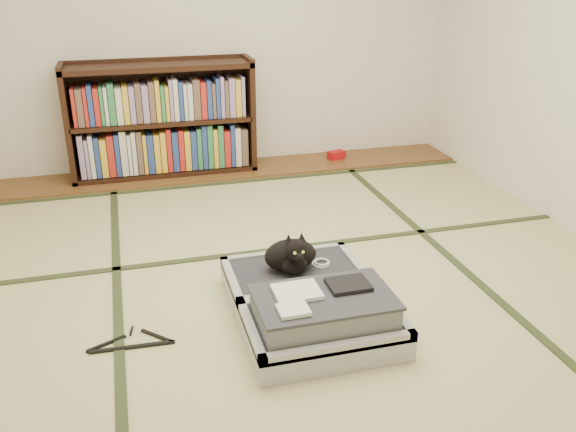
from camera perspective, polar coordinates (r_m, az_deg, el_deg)
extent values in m
plane|color=#CBC887|center=(3.55, 0.73, -5.96)|extent=(4.50, 4.50, 0.00)
cube|color=brown|center=(5.33, -5.25, 4.33)|extent=(4.00, 0.50, 0.02)
cube|color=#AD0D14|center=(5.59, 4.56, 5.72)|extent=(0.17, 0.13, 0.07)
plane|color=silver|center=(5.32, -6.26, 17.40)|extent=(4.00, 0.00, 4.00)
cube|color=#2D381E|center=(3.44, -15.64, -7.84)|extent=(0.05, 4.50, 0.01)
cube|color=#2D381E|center=(3.91, 14.98, -3.80)|extent=(0.05, 4.50, 0.01)
cube|color=#2D381E|center=(3.89, -0.91, -3.13)|extent=(4.00, 0.05, 0.01)
cube|color=#2D381E|center=(5.06, -4.63, 3.20)|extent=(4.00, 0.05, 0.01)
cube|color=black|center=(5.21, -19.85, 7.88)|extent=(0.04, 0.35, 0.98)
cube|color=black|center=(5.30, -3.63, 9.45)|extent=(0.04, 0.35, 0.98)
cube|color=black|center=(5.33, -11.31, 4.18)|extent=(1.52, 0.35, 0.04)
cube|color=black|center=(5.12, -12.09, 13.53)|extent=(1.52, 0.35, 0.04)
cube|color=black|center=(5.21, -11.68, 8.74)|extent=(1.45, 0.35, 0.03)
cube|color=black|center=(5.36, -11.83, 9.17)|extent=(1.52, 0.02, 0.98)
cube|color=gray|center=(5.24, -11.47, 6.38)|extent=(1.37, 0.24, 0.41)
cube|color=gray|center=(5.14, -11.84, 10.73)|extent=(1.37, 0.24, 0.37)
cube|color=#B6B6BB|center=(2.98, 3.31, -10.85)|extent=(0.74, 0.49, 0.13)
cube|color=#2F3037|center=(2.96, 3.32, -10.31)|extent=(0.66, 0.41, 0.10)
cube|color=#B6B6BB|center=(2.76, 4.87, -12.18)|extent=(0.74, 0.04, 0.05)
cube|color=#B6B6BB|center=(3.12, 2.01, -7.56)|extent=(0.74, 0.04, 0.05)
cube|color=#B6B6BB|center=(2.86, -3.44, -10.75)|extent=(0.04, 0.49, 0.05)
cube|color=#B6B6BB|center=(3.05, 9.65, -8.66)|extent=(0.04, 0.49, 0.05)
cube|color=#B6B6BB|center=(3.38, 0.64, -6.33)|extent=(0.74, 0.49, 0.13)
cube|color=#2F3037|center=(3.36, 0.65, -5.84)|extent=(0.66, 0.41, 0.10)
cube|color=#B6B6BB|center=(3.15, 1.80, -7.20)|extent=(0.74, 0.04, 0.05)
cube|color=#B6B6BB|center=(3.54, -0.37, -3.61)|extent=(0.74, 0.04, 0.05)
cube|color=#B6B6BB|center=(3.28, -5.28, -6.06)|extent=(0.04, 0.49, 0.05)
cube|color=#B6B6BB|center=(3.45, 6.27, -4.54)|extent=(0.04, 0.49, 0.05)
cylinder|color=black|center=(3.14, 1.90, -7.30)|extent=(0.67, 0.02, 0.02)
cube|color=gray|center=(2.91, 3.37, -8.84)|extent=(0.63, 0.38, 0.13)
cube|color=#383940|center=(2.87, 3.40, -7.59)|extent=(0.65, 0.40, 0.01)
cube|color=silver|center=(2.87, 0.84, -7.10)|extent=(0.22, 0.18, 0.02)
cube|color=black|center=(2.94, 5.67, -6.39)|extent=(0.20, 0.16, 0.02)
cube|color=silver|center=(2.74, 0.51, -8.77)|extent=(0.14, 0.12, 0.02)
cube|color=white|center=(2.74, 0.49, -14.11)|extent=(0.06, 0.01, 0.04)
cube|color=white|center=(2.77, 2.91, -13.91)|extent=(0.05, 0.01, 0.03)
cube|color=orange|center=(2.87, 9.62, -12.43)|extent=(0.05, 0.01, 0.03)
cube|color=#197F33|center=(2.84, 8.35, -12.37)|extent=(0.04, 0.01, 0.03)
ellipsoid|color=black|center=(3.31, 0.21, -3.69)|extent=(0.29, 0.19, 0.18)
ellipsoid|color=black|center=(3.25, 0.61, -4.64)|extent=(0.14, 0.10, 0.10)
ellipsoid|color=black|center=(3.18, 0.76, -3.16)|extent=(0.12, 0.11, 0.12)
sphere|color=black|center=(3.14, 1.01, -3.86)|extent=(0.06, 0.06, 0.06)
cone|color=black|center=(3.16, 0.05, -2.12)|extent=(0.04, 0.05, 0.06)
cone|color=black|center=(3.18, 1.29, -1.97)|extent=(0.04, 0.05, 0.06)
sphere|color=#A5BF33|center=(3.12, 0.65, -3.50)|extent=(0.02, 0.02, 0.02)
sphere|color=#A5BF33|center=(3.13, 1.41, -3.40)|extent=(0.02, 0.02, 0.02)
cylinder|color=black|center=(3.44, 1.39, -3.80)|extent=(0.17, 0.10, 0.03)
torus|color=white|center=(3.41, 3.08, -4.46)|extent=(0.10, 0.10, 0.01)
torus|color=white|center=(3.40, 3.19, -4.31)|extent=(0.09, 0.09, 0.01)
cube|color=black|center=(3.07, -14.35, -11.78)|extent=(0.40, 0.04, 0.01)
cube|color=black|center=(3.12, -16.63, -11.38)|extent=(0.19, 0.10, 0.01)
cube|color=black|center=(3.12, -12.14, -10.92)|extent=(0.15, 0.15, 0.01)
cylinder|color=black|center=(3.18, -14.44, -10.36)|extent=(0.02, 0.07, 0.01)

